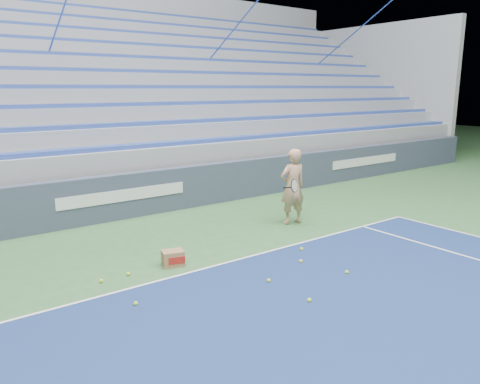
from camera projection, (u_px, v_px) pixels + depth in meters
The scene contains 12 objects.
sponsor_barrier at pixel (122, 196), 11.33m from camera, with size 30.00×0.32×1.10m.
bleachers at pixel (50, 112), 15.41m from camera, with size 31.00×9.15×7.30m.
tennis_player at pixel (293, 187), 10.81m from camera, with size 0.96×0.87×1.77m.
ball_box at pixel (173, 258), 8.35m from camera, with size 0.44×0.38×0.28m.
tennis_ball_0 at pixel (269, 281), 7.65m from camera, with size 0.07×0.07×0.07m, color #CCF231.
tennis_ball_1 at pixel (309, 300), 6.94m from camera, with size 0.07×0.07×0.07m, color #CCF231.
tennis_ball_2 at pixel (301, 261), 8.50m from camera, with size 0.07×0.07×0.07m, color #CCF231.
tennis_ball_3 at pixel (347, 272), 8.00m from camera, with size 0.07×0.07×0.07m, color #CCF231.
tennis_ball_4 at pixel (128, 274), 7.93m from camera, with size 0.07×0.07×0.07m, color #CCF231.
tennis_ball_5 at pixel (136, 304), 6.83m from camera, with size 0.07×0.07×0.07m, color #CCF231.
tennis_ball_6 at pixel (301, 249), 9.15m from camera, with size 0.07×0.07×0.07m, color #CCF231.
tennis_ball_7 at pixel (101, 281), 7.64m from camera, with size 0.07×0.07×0.07m, color #CCF231.
Camera 1 is at (-4.29, 5.32, 3.11)m, focal length 35.00 mm.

